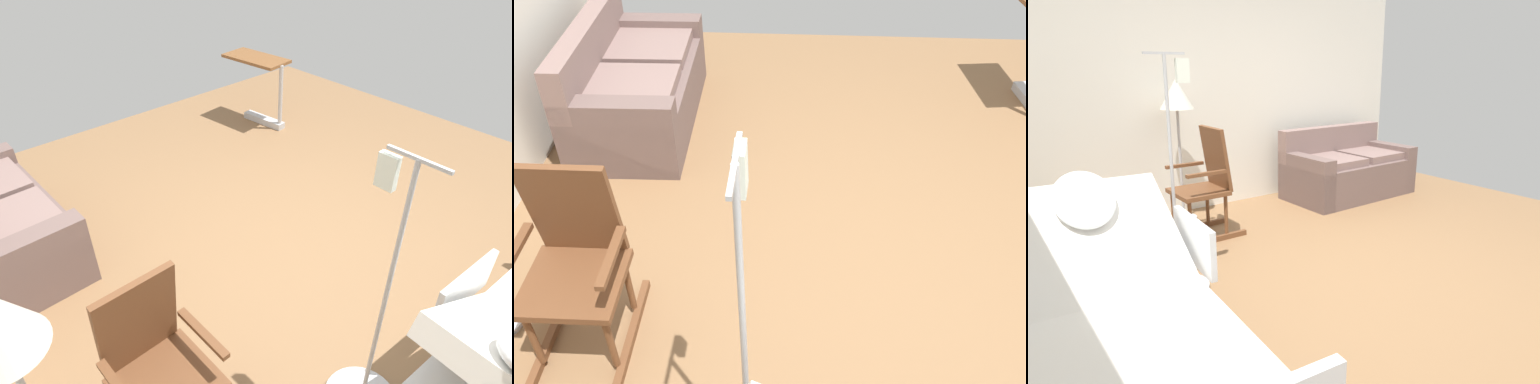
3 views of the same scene
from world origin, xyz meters
TOP-DOWN VIEW (x-y plane):
  - ground_plane at (0.00, 0.00)m, footprint 6.66×6.66m
  - couch at (1.57, 1.86)m, footprint 1.62×0.89m
  - rocking_chair at (-0.53, 1.62)m, footprint 0.76×0.51m

SIDE VIEW (x-z plane):
  - ground_plane at x=0.00m, z-range 0.00..0.00m
  - couch at x=1.57m, z-range -0.12..0.73m
  - rocking_chair at x=-0.53m, z-range -0.02..1.03m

